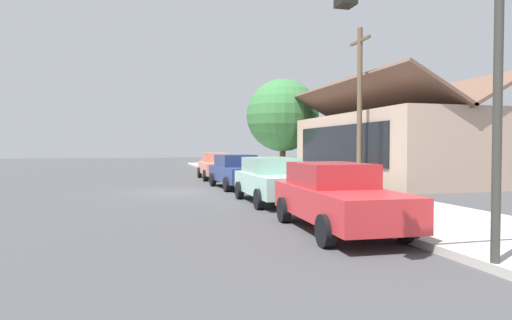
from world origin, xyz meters
TOP-DOWN VIEW (x-y plane):
  - ground_plane at (0.00, 0.00)m, footprint 120.00×120.00m
  - sidewalk_curb at (0.00, 5.60)m, footprint 60.00×4.20m
  - car_coral at (-7.16, 2.80)m, footprint 4.82×2.11m
  - car_navy at (-1.15, 2.74)m, footprint 4.70×2.19m
  - car_seafoam at (4.48, 2.80)m, footprint 4.65×2.10m
  - car_cherry at (9.86, 2.69)m, footprint 4.83×2.15m
  - storefront_building at (-3.00, 11.98)m, footprint 13.56×6.57m
  - shade_tree at (-12.11, 8.67)m, footprint 5.42×5.42m
  - traffic_light_main at (13.71, 2.54)m, footprint 0.37×2.79m
  - utility_pole_wooden at (0.67, 8.20)m, footprint 1.80×0.24m
  - fire_hydrant_red at (1.10, 4.20)m, footprint 0.22×0.22m

SIDE VIEW (x-z plane):
  - ground_plane at x=0.00m, z-range 0.00..0.00m
  - sidewalk_curb at x=0.00m, z-range 0.00..0.16m
  - fire_hydrant_red at x=1.10m, z-range 0.14..0.85m
  - car_navy at x=-1.15m, z-range 0.02..1.61m
  - car_cherry at x=9.86m, z-range 0.02..1.61m
  - car_coral at x=-7.16m, z-range 0.02..1.61m
  - car_seafoam at x=4.48m, z-range 0.02..1.61m
  - storefront_building at x=-3.00m, z-range -0.76..4.81m
  - traffic_light_main at x=13.71m, z-range 0.89..6.09m
  - utility_pole_wooden at x=0.67m, z-range 0.18..7.68m
  - shade_tree at x=-12.11m, z-range 0.79..7.82m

